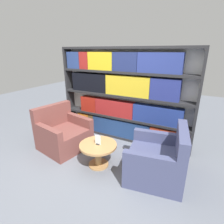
% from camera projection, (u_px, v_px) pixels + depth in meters
% --- Properties ---
extents(ground_plane, '(14.00, 14.00, 0.00)m').
position_uv_depth(ground_plane, '(89.00, 170.00, 3.11)').
color(ground_plane, slate).
extents(bookshelf, '(3.11, 0.30, 2.08)m').
position_uv_depth(bookshelf, '(123.00, 96.00, 3.95)').
color(bookshelf, silver).
rests_on(bookshelf, ground_plane).
extents(armchair_left, '(1.03, 1.05, 0.90)m').
position_uv_depth(armchair_left, '(63.00, 134.00, 3.76)').
color(armchair_left, brown).
rests_on(armchair_left, ground_plane).
extents(armchair_right, '(1.01, 1.03, 0.90)m').
position_uv_depth(armchair_right, '(158.00, 161.00, 2.86)').
color(armchair_right, '#42476B').
rests_on(armchair_right, ground_plane).
extents(coffee_table, '(0.67, 0.67, 0.44)m').
position_uv_depth(coffee_table, '(98.00, 150.00, 3.13)').
color(coffee_table, '#AD7F4C').
rests_on(coffee_table, ground_plane).
extents(table_sign, '(0.11, 0.06, 0.17)m').
position_uv_depth(table_sign, '(98.00, 140.00, 3.07)').
color(table_sign, black).
rests_on(table_sign, coffee_table).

